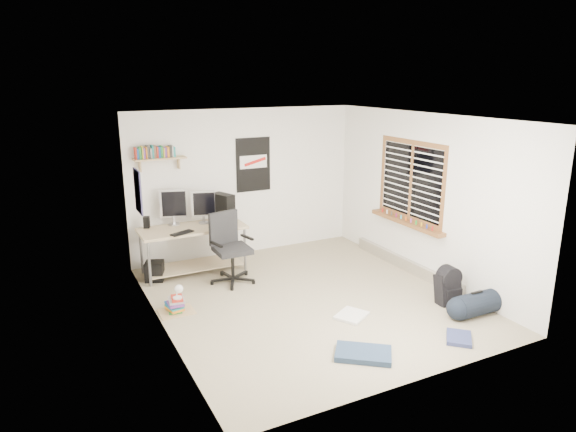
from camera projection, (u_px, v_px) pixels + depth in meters
name	position (u px, v px, depth m)	size (l,w,h in m)	color
floor	(308.00, 299.00, 7.17)	(4.00, 4.50, 0.01)	gray
ceiling	(310.00, 117.00, 6.51)	(4.00, 4.50, 0.01)	white
back_wall	(245.00, 182.00, 8.78)	(4.00, 0.01, 2.50)	silver
left_wall	(158.00, 232.00, 5.96)	(0.01, 4.50, 2.50)	silver
right_wall	(425.00, 197.00, 7.71)	(0.01, 4.50, 2.50)	silver
desk	(193.00, 250.00, 8.08)	(1.62, 0.71, 0.74)	#CFB68F
monitor_left	(173.00, 211.00, 8.06)	(0.41, 0.10, 0.45)	#B0B1B5
monitor_right	(203.00, 211.00, 8.14)	(0.37, 0.09, 0.41)	#98989D
pc_tower	(223.00, 206.00, 8.42)	(0.19, 0.39, 0.41)	black
keyboard	(182.00, 233.00, 7.64)	(0.37, 0.13, 0.02)	black
speaker_left	(147.00, 222.00, 7.91)	(0.09, 0.09, 0.18)	black
speaker_right	(216.00, 219.00, 8.07)	(0.10, 0.10, 0.19)	black
office_chair	(232.00, 251.00, 7.64)	(0.69, 0.69, 1.06)	black
wall_shelf	(160.00, 159.00, 7.91)	(0.80, 0.22, 0.24)	tan
poster_back_wall	(253.00, 165.00, 8.74)	(0.62, 0.03, 0.92)	black
poster_left_wall	(138.00, 191.00, 6.94)	(0.02, 0.42, 0.60)	navy
window	(410.00, 181.00, 7.89)	(0.10, 1.50, 1.26)	brown
baseboard_heater	(405.00, 264.00, 8.25)	(0.08, 2.50, 0.18)	#B7B2A8
backpack	(448.00, 289.00, 6.99)	(0.32, 0.25, 0.42)	black
duffel_bag	(476.00, 305.00, 6.64)	(0.31, 0.31, 0.60)	black
tshirt	(352.00, 315.00, 6.62)	(0.40, 0.34, 0.04)	silver
jeans_a	(363.00, 354.00, 5.69)	(0.61, 0.39, 0.07)	#22334D
jeans_b	(459.00, 338.00, 6.04)	(0.37, 0.28, 0.05)	navy
book_stack	(176.00, 302.00, 6.73)	(0.45, 0.37, 0.30)	olive
desk_lamp	(177.00, 286.00, 6.66)	(0.12, 0.20, 0.20)	silver
subwoofer	(155.00, 271.00, 7.80)	(0.27, 0.27, 0.30)	black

